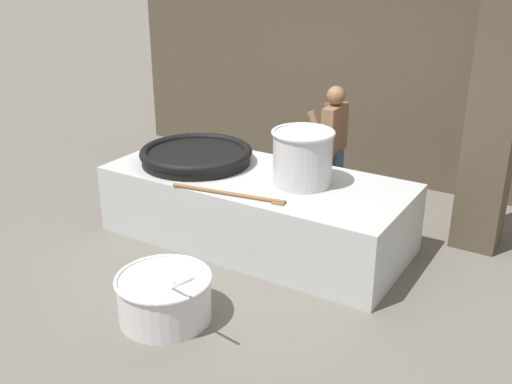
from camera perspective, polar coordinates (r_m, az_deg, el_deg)
name	(u,v)px	position (r m, az deg, el deg)	size (l,w,h in m)	color
ground_plane	(256,239)	(6.76, 0.00, -4.51)	(60.00, 60.00, 0.00)	#666059
back_wall	(356,58)	(8.49, 9.53, 12.43)	(7.17, 0.24, 3.27)	#4C4233
support_pillar	(497,98)	(6.57, 21.97, 8.26)	(0.47, 0.47, 3.27)	#4C4233
hearth_platform	(256,208)	(6.59, 0.00, -1.54)	(3.31, 1.43, 0.77)	#B2B7B7
giant_wok_near	(196,155)	(6.84, -5.74, 3.52)	(1.28, 1.28, 0.18)	black
stock_pot	(303,156)	(6.14, 4.46, 3.40)	(0.65, 0.65, 0.57)	#B7B7BC
stirring_paddle	(233,194)	(5.92, -2.22, -0.21)	(1.21, 0.27, 0.04)	brown
cook	(333,146)	(7.21, 7.33, 4.38)	(0.37, 0.57, 1.57)	brown
prep_bowl_vegetables	(165,295)	(5.36, -8.70, -9.70)	(1.03, 0.85, 0.76)	silver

